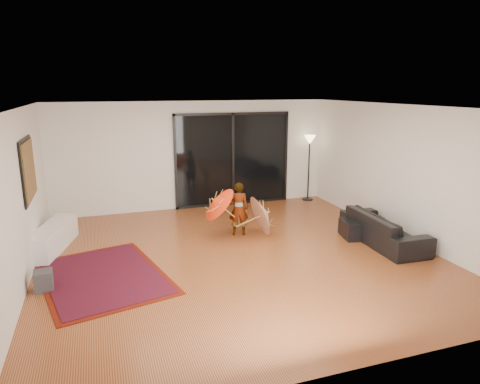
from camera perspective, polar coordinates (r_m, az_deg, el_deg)
name	(u,v)px	position (r m, az deg, el deg)	size (l,w,h in m)	color
floor	(238,256)	(7.96, -0.22, -8.53)	(7.00, 7.00, 0.00)	#A2552C
ceiling	(238,107)	(7.37, -0.24, 11.27)	(7.00, 7.00, 0.00)	white
wall_back	(195,155)	(10.87, -6.07, 4.88)	(7.00, 7.00, 0.00)	silver
wall_front	(347,258)	(4.51, 14.07, -8.48)	(7.00, 7.00, 0.00)	silver
wall_left	(19,201)	(7.28, -27.37, -1.09)	(7.00, 7.00, 0.00)	silver
wall_right	(402,172)	(9.25, 20.84, 2.46)	(7.00, 7.00, 0.00)	silver
sliding_door	(233,159)	(11.12, -0.97, 4.37)	(3.06, 0.07, 2.40)	black
painting	(29,170)	(8.19, -26.37, 2.68)	(0.04, 1.28, 1.08)	black
media_console	(53,238)	(8.94, -23.68, -5.60)	(0.42, 1.68, 0.47)	white
speaker	(44,281)	(7.31, -24.72, -10.68)	(0.27, 0.27, 0.31)	#424244
persian_rug	(103,276)	(7.49, -17.81, -10.66)	(2.35, 2.88, 0.02)	#591207
sofa	(383,228)	(8.97, 18.58, -4.61)	(2.07, 0.81, 0.60)	black
ottoman	(358,229)	(9.19, 15.41, -4.77)	(0.62, 0.62, 0.35)	black
floor_lamp	(310,149)	(11.70, 9.25, 5.66)	(0.30, 0.30, 1.77)	black
child	(239,209)	(8.89, -0.20, -2.26)	(0.41, 0.27, 1.13)	#999999
parasol_orange	(213,204)	(8.64, -3.56, -1.59)	(0.67, 0.80, 0.87)	red
parasol_white	(268,211)	(8.97, 3.75, -2.54)	(0.53, 0.87, 0.91)	silver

